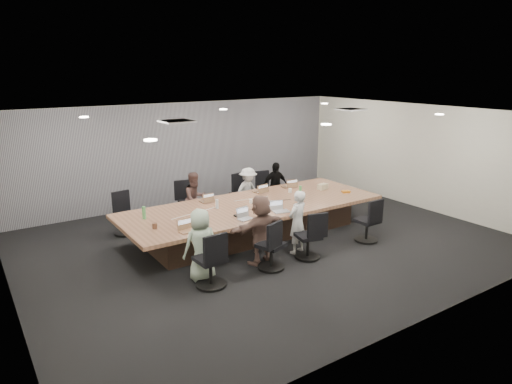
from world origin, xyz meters
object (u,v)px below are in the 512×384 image
laptop_5 (246,219)px  bottle_clear (217,204)px  chair_1 (189,205)px  conference_table (254,218)px  chair_3 (268,193)px  laptop_1 (206,201)px  bottle_green_left (144,213)px  person_1 (195,199)px  chair_6 (308,240)px  person_5 (261,229)px  laptop_6 (281,211)px  person_6 (297,222)px  chair_5 (271,249)px  snack_packet (346,192)px  canvas_bag (323,187)px  laptop_3 (288,187)px  person_4 (201,245)px  bottle_green_right (300,191)px  chair_2 (241,197)px  chair_4 (211,264)px  chair_0 (124,218)px  stapler (257,207)px  chair_7 (367,224)px  mug_brown (155,226)px  laptop_2 (260,192)px  person_2 (248,191)px  laptop_4 (187,231)px

laptop_5 → bottle_clear: (-0.12, 0.97, 0.09)m
chair_1 → bottle_clear: (-0.05, -1.53, 0.42)m
conference_table → chair_3: same height
laptop_1 → bottle_green_left: size_ratio=1.09×
person_1 → bottle_clear: person_1 is taller
chair_6 → person_5: size_ratio=0.57×
laptop_1 → laptop_6: same height
person_6 → bottle_clear: (-1.03, 1.52, 0.18)m
chair_1 → laptop_6: size_ratio=2.44×
chair_5 → snack_packet: chair_5 is taller
chair_6 → chair_5: bearing=-166.1°
chair_6 → canvas_bag: 2.74m
laptop_1 → laptop_3: same height
chair_1 → person_4: person_4 is taller
laptop_1 → person_5: size_ratio=0.21×
laptop_5 → conference_table: bearing=40.8°
bottle_green_right → laptop_1: bearing=158.8°
chair_2 → chair_4: 4.37m
person_1 → bottle_green_right: person_1 is taller
chair_3 → canvas_bag: (0.60, -1.57, 0.44)m
conference_table → chair_0: 2.97m
canvas_bag → person_6: bearing=-143.5°
person_1 → stapler: person_1 is taller
chair_2 → laptop_1: chair_2 is taller
chair_7 → laptop_3: size_ratio=2.56×
canvas_bag → snack_packet: (0.28, -0.55, -0.05)m
chair_2 → chair_0: bearing=-11.7°
chair_1 → mug_brown: mug_brown is taller
person_1 → laptop_6: size_ratio=3.83×
snack_packet → laptop_5: bearing=-173.2°
chair_3 → snack_packet: size_ratio=3.75×
bottle_green_right → bottle_clear: bearing=175.0°
person_1 → bottle_green_right: size_ratio=5.43×
laptop_2 → laptop_3: bearing=172.3°
bottle_clear → canvas_bag: bottle_clear is taller
person_2 → canvas_bag: person_2 is taller
chair_3 → laptop_1: bearing=29.1°
person_6 → bottle_clear: size_ratio=6.49×
mug_brown → bottle_green_left: bearing=86.4°
chair_7 → stapler: 2.45m
person_2 → canvas_bag: size_ratio=4.90×
person_2 → laptop_6: 2.22m
person_1 → laptop_3: 2.44m
laptop_3 → laptop_5: 2.81m
person_2 → bottle_green_right: person_2 is taller
chair_7 → laptop_6: bearing=150.9°
conference_table → laptop_4: bearing=-158.4°
person_1 → bottle_clear: size_ratio=6.45×
laptop_2 → mug_brown: bearing=11.4°
chair_1 → laptop_3: (2.38, -0.90, 0.33)m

